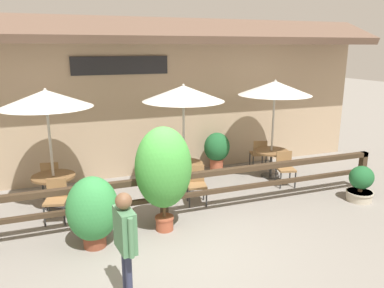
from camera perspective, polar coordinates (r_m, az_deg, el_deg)
name	(u,v)px	position (r m, az deg, el deg)	size (l,w,h in m)	color
ground_plane	(181,244)	(7.00, -1.72, -15.02)	(60.00, 60.00, 0.00)	gray
building_facade	(131,97)	(10.15, -9.31, 7.07)	(14.28, 1.49, 4.23)	tan
patio_railing	(164,188)	(7.61, -4.31, -6.75)	(10.40, 0.14, 0.95)	#3D2D1E
patio_umbrella_near	(46,99)	(8.36, -21.38, 6.43)	(1.91, 1.91, 2.64)	#B7B2A8
dining_table_near	(54,182)	(8.77, -20.28, -5.43)	(0.93, 0.93, 0.74)	brown
chair_near_streetside	(56,198)	(8.14, -20.00, -7.73)	(0.51, 0.51, 0.87)	olive
chair_near_wallside	(51,176)	(9.48, -20.64, -4.64)	(0.49, 0.49, 0.87)	olive
patio_umbrella_middle	(183,94)	(8.69, -1.31, 7.70)	(1.91, 1.91, 2.64)	#B7B2A8
dining_table_middle	(184,169)	(9.09, -1.25, -3.80)	(0.93, 0.93, 0.74)	brown
chair_middle_streetside	(196,183)	(8.48, 0.67, -5.90)	(0.50, 0.50, 0.87)	olive
chair_middle_wallside	(172,164)	(9.78, -3.02, -3.12)	(0.46, 0.46, 0.87)	olive
patio_umbrella_far	(275,88)	(10.05, 12.53, 8.29)	(1.91, 1.91, 2.64)	#B7B2A8
dining_table_far	(271,156)	(10.40, 11.98, -1.74)	(0.93, 0.93, 0.74)	brown
chair_far_streetside	(285,167)	(9.87, 14.01, -3.37)	(0.51, 0.51, 0.87)	olive
chair_far_wallside	(259,153)	(11.01, 10.14, -1.30)	(0.51, 0.51, 0.87)	olive
potted_plant_small_flowering	(163,169)	(7.03, -4.37, -3.83)	(1.07, 0.97, 2.05)	#9E4C33
potted_plant_entrance_palm	(93,210)	(6.85, -14.89, -9.75)	(0.91, 0.81, 1.30)	brown
potted_plant_tall_tropical	(361,184)	(9.47, 24.32, -5.55)	(0.60, 0.60, 0.83)	#B7AD99
potted_plant_broad_leaf	(217,149)	(10.61, 3.81, -0.79)	(0.74, 0.66, 1.13)	#9E4C33
pedestrian	(125,234)	(5.19, -10.15, -13.34)	(0.25, 0.57, 1.63)	#2D334C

